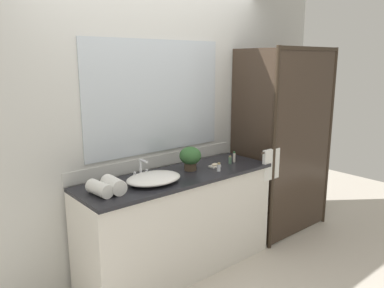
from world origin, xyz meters
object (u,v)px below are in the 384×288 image
sink_basin (154,178)px  rolled_towel_near_edge (99,189)px  amenity_bottle_shampoo (234,157)px  potted_plant (190,157)px  soap_dish (215,165)px  rolled_towel_middle (114,185)px  amenity_bottle_body_wash (230,160)px  amenity_bottle_lotion (219,167)px  faucet (141,172)px

sink_basin → rolled_towel_near_edge: bearing=178.7°
amenity_bottle_shampoo → rolled_towel_near_edge: 1.43m
amenity_bottle_shampoo → potted_plant: bearing=172.9°
potted_plant → soap_dish: (0.24, -0.07, -0.11)m
potted_plant → soap_dish: size_ratio=2.14×
potted_plant → rolled_towel_middle: potted_plant is taller
sink_basin → rolled_towel_near_edge: rolled_towel_near_edge is taller
soap_dish → amenity_bottle_body_wash: bearing=-4.5°
potted_plant → amenity_bottle_lotion: 0.27m
potted_plant → amenity_bottle_shampoo: bearing=-7.1°
faucet → amenity_bottle_body_wash: size_ratio=2.18×
soap_dish → rolled_towel_middle: rolled_towel_middle is taller
faucet → amenity_bottle_lotion: bearing=-24.8°
potted_plant → soap_dish: potted_plant is taller
amenity_bottle_body_wash → rolled_towel_middle: rolled_towel_middle is taller
amenity_bottle_body_wash → amenity_bottle_shampoo: amenity_bottle_shampoo is taller
faucet → amenity_bottle_shampoo: bearing=-9.3°
faucet → amenity_bottle_lotion: size_ratio=2.15×
sink_basin → amenity_bottle_shampoo: (0.96, 0.03, 0.01)m
sink_basin → amenity_bottle_body_wash: 0.88m
soap_dish → amenity_bottle_body_wash: 0.19m
soap_dish → amenity_bottle_shampoo: size_ratio=0.97×
soap_dish → amenity_bottle_body_wash: (0.19, -0.01, 0.02)m
potted_plant → amenity_bottle_shampoo: size_ratio=2.07×
soap_dish → rolled_towel_near_edge: (-1.16, -0.01, 0.04)m
sink_basin → faucet: size_ratio=2.75×
amenity_bottle_lotion → amenity_bottle_shampoo: 0.36m
potted_plant → amenity_bottle_lotion: potted_plant is taller
amenity_bottle_lotion → rolled_towel_middle: 0.99m
sink_basin → faucet: faucet is taller
soap_dish → amenity_bottle_shampoo: bearing=1.1°
amenity_bottle_body_wash → rolled_towel_middle: 1.24m
potted_plant → amenity_bottle_shampoo: potted_plant is taller
amenity_bottle_body_wash → rolled_towel_near_edge: rolled_towel_near_edge is taller
soap_dish → amenity_bottle_lotion: amenity_bottle_lotion is taller
rolled_towel_near_edge → potted_plant: bearing=4.8°
rolled_towel_near_edge → rolled_towel_middle: size_ratio=1.03×
amenity_bottle_body_wash → amenity_bottle_shampoo: 0.08m
amenity_bottle_lotion → rolled_towel_middle: rolled_towel_middle is taller
soap_dish → amenity_bottle_lotion: (-0.07, -0.13, 0.02)m
faucet → amenity_bottle_shampoo: faucet is taller
faucet → soap_dish: size_ratio=1.70×
rolled_towel_middle → faucet: bearing=26.8°
faucet → amenity_bottle_lotion: (0.63, -0.29, -0.02)m
faucet → amenity_bottle_lotion: 0.69m
potted_plant → amenity_bottle_body_wash: 0.44m
amenity_bottle_body_wash → rolled_towel_near_edge: size_ratio=0.36×
faucet → amenity_bottle_lotion: faucet is taller
soap_dish → rolled_towel_middle: size_ratio=0.47×
rolled_towel_middle → amenity_bottle_lotion: bearing=-6.3°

